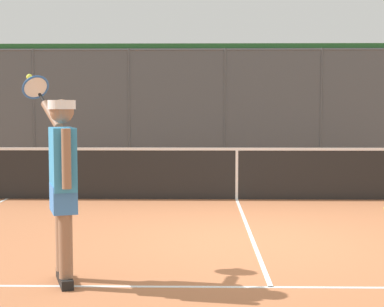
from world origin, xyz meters
The scene contains 5 objects.
ground_plane centered at (0.00, 0.00, 0.00)m, with size 60.00×60.00×0.00m, color #B76B42.
court_line_markings centered at (0.00, 2.25, 0.00)m, with size 8.62×9.95×0.01m.
fence_backdrop centered at (0.00, -9.92, 1.75)m, with size 19.17×1.37×3.53m.
tennis_net centered at (0.00, -3.54, 0.49)m, with size 11.07×0.09×1.07m.
tennis_player centered at (1.97, 1.80, 1.04)m, with size 0.82×1.28×2.05m.
Camera 1 is at (0.65, 7.33, 1.66)m, focal length 55.22 mm.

